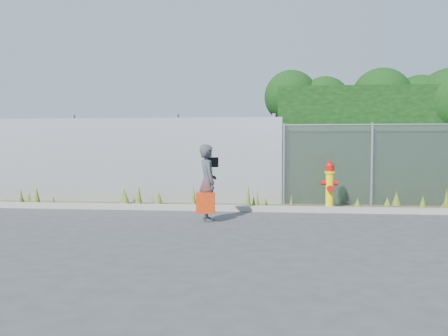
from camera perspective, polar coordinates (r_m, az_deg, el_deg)
ground at (r=8.21m, az=1.10°, el=-7.51°), size 80.00×80.00×0.00m
curb at (r=9.97m, az=1.96°, el=-5.29°), size 16.00×0.22×0.12m
weed_strip at (r=10.67m, az=-1.65°, el=-4.45°), size 16.00×1.34×0.55m
corrugated_fence at (r=11.73m, az=-13.65°, el=0.99°), size 8.50×0.21×2.30m
chainlink_fence at (r=11.62m, az=23.80°, el=0.44°), size 6.50×0.07×2.05m
hedge at (r=12.62m, az=23.57°, el=5.09°), size 7.66×1.92×3.58m
fire_hydrant at (r=10.40m, az=13.63°, el=-2.30°), size 0.38×0.34×1.14m
woman at (r=8.65m, az=-2.17°, el=-1.91°), size 0.54×0.65×1.51m
red_tote_bag at (r=8.45m, az=-2.43°, el=-4.60°), size 0.36×0.13×0.47m
black_shoulder_bag at (r=8.79m, az=-1.65°, el=0.76°), size 0.26×0.11×0.20m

